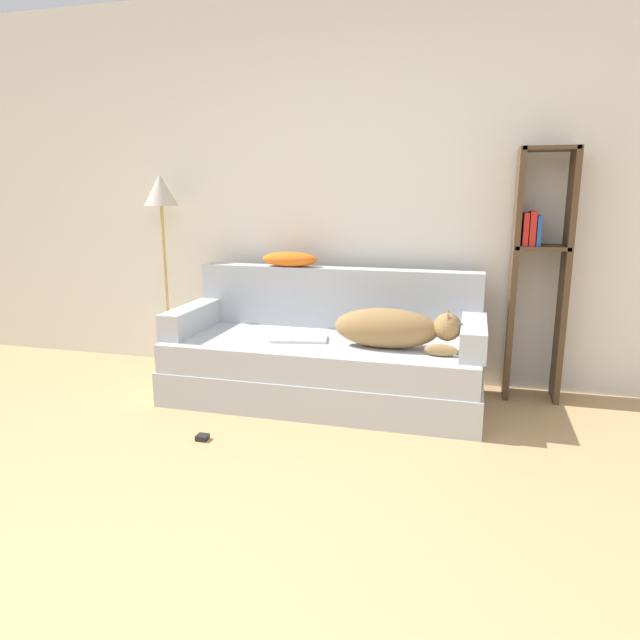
{
  "coord_description": "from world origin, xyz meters",
  "views": [
    {
      "loc": [
        0.8,
        -1.43,
        1.34
      ],
      "look_at": [
        -0.12,
        1.94,
        0.56
      ],
      "focal_mm": 32.0,
      "sensor_mm": 36.0,
      "label": 1
    }
  ],
  "objects_px": {
    "laptop": "(299,339)",
    "floor_lamp": "(162,210)",
    "dog": "(394,328)",
    "throw_pillow": "(290,259)",
    "bookshelf": "(539,264)",
    "power_adapter": "(202,437)",
    "couch": "(324,370)"
  },
  "relations": [
    {
      "from": "laptop",
      "to": "floor_lamp",
      "type": "relative_size",
      "value": 0.26
    },
    {
      "from": "floor_lamp",
      "to": "power_adapter",
      "type": "xyz_separation_m",
      "value": [
        0.87,
        -1.19,
        -1.19
      ]
    },
    {
      "from": "laptop",
      "to": "power_adapter",
      "type": "bearing_deg",
      "value": -125.96
    },
    {
      "from": "dog",
      "to": "bookshelf",
      "type": "distance_m",
      "value": 1.05
    },
    {
      "from": "throw_pillow",
      "to": "floor_lamp",
      "type": "height_order",
      "value": "floor_lamp"
    },
    {
      "from": "couch",
      "to": "floor_lamp",
      "type": "distance_m",
      "value": 1.73
    },
    {
      "from": "throw_pillow",
      "to": "laptop",
      "type": "bearing_deg",
      "value": -64.45
    },
    {
      "from": "couch",
      "to": "bookshelf",
      "type": "relative_size",
      "value": 1.25
    },
    {
      "from": "laptop",
      "to": "throw_pillow",
      "type": "relative_size",
      "value": 0.97
    },
    {
      "from": "couch",
      "to": "laptop",
      "type": "height_order",
      "value": "laptop"
    },
    {
      "from": "power_adapter",
      "to": "throw_pillow",
      "type": "bearing_deg",
      "value": 82.77
    },
    {
      "from": "floor_lamp",
      "to": "bookshelf",
      "type": "bearing_deg",
      "value": 0.5
    },
    {
      "from": "throw_pillow",
      "to": "power_adapter",
      "type": "xyz_separation_m",
      "value": [
        -0.15,
        -1.15,
        -0.87
      ]
    },
    {
      "from": "dog",
      "to": "laptop",
      "type": "height_order",
      "value": "dog"
    },
    {
      "from": "laptop",
      "to": "floor_lamp",
      "type": "bearing_deg",
      "value": 148.22
    },
    {
      "from": "bookshelf",
      "to": "floor_lamp",
      "type": "xyz_separation_m",
      "value": [
        -2.66,
        -0.02,
        0.32
      ]
    },
    {
      "from": "laptop",
      "to": "couch",
      "type": "bearing_deg",
      "value": 9.23
    },
    {
      "from": "bookshelf",
      "to": "power_adapter",
      "type": "distance_m",
      "value": 2.34
    },
    {
      "from": "throw_pillow",
      "to": "bookshelf",
      "type": "xyz_separation_m",
      "value": [
        1.65,
        0.06,
        0.01
      ]
    },
    {
      "from": "bookshelf",
      "to": "laptop",
      "type": "bearing_deg",
      "value": -162.37
    },
    {
      "from": "bookshelf",
      "to": "power_adapter",
      "type": "bearing_deg",
      "value": -146.09
    },
    {
      "from": "floor_lamp",
      "to": "throw_pillow",
      "type": "bearing_deg",
      "value": -2.3
    },
    {
      "from": "floor_lamp",
      "to": "power_adapter",
      "type": "relative_size",
      "value": 23.78
    },
    {
      "from": "couch",
      "to": "dog",
      "type": "distance_m",
      "value": 0.58
    },
    {
      "from": "dog",
      "to": "throw_pillow",
      "type": "xyz_separation_m",
      "value": [
        -0.81,
        0.44,
        0.35
      ]
    },
    {
      "from": "dog",
      "to": "bookshelf",
      "type": "bearing_deg",
      "value": 30.73
    },
    {
      "from": "bookshelf",
      "to": "couch",
      "type": "bearing_deg",
      "value": -162.75
    },
    {
      "from": "couch",
      "to": "throw_pillow",
      "type": "height_order",
      "value": "throw_pillow"
    },
    {
      "from": "floor_lamp",
      "to": "power_adapter",
      "type": "height_order",
      "value": "floor_lamp"
    },
    {
      "from": "throw_pillow",
      "to": "bookshelf",
      "type": "relative_size",
      "value": 0.25
    },
    {
      "from": "throw_pillow",
      "to": "floor_lamp",
      "type": "relative_size",
      "value": 0.27
    },
    {
      "from": "dog",
      "to": "bookshelf",
      "type": "relative_size",
      "value": 0.48
    }
  ]
}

